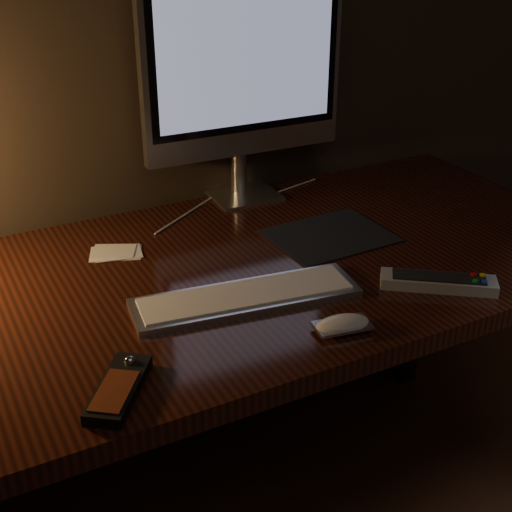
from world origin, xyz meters
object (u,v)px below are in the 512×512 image
media_remote (119,388)px  tv_remote (438,282)px  desk (226,306)px  keyboard (246,296)px  mouse (342,326)px  monitor (244,73)px

media_remote → tv_remote: 0.65m
desk → keyboard: keyboard is taller
desk → keyboard: size_ratio=3.76×
desk → mouse: size_ratio=16.40×
monitor → media_remote: size_ratio=3.18×
media_remote → desk: bearing=-7.9°
media_remote → tv_remote: bearing=-50.8°
monitor → media_remote: bearing=-128.8°
monitor → mouse: size_ratio=5.33×
monitor → media_remote: 0.86m
monitor → keyboard: monitor is taller
mouse → media_remote: 0.40m
desk → mouse: 0.39m
tv_remote → keyboard: bearing=-163.9°
desk → media_remote: 0.51m
mouse → tv_remote: bearing=19.1°
monitor → keyboard: bearing=-114.9°
desk → keyboard: bearing=-104.3°
media_remote → tv_remote: size_ratio=0.79×
desk → media_remote: media_remote is taller
mouse → tv_remote: (0.25, 0.04, 0.00)m
desk → tv_remote: tv_remote is taller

